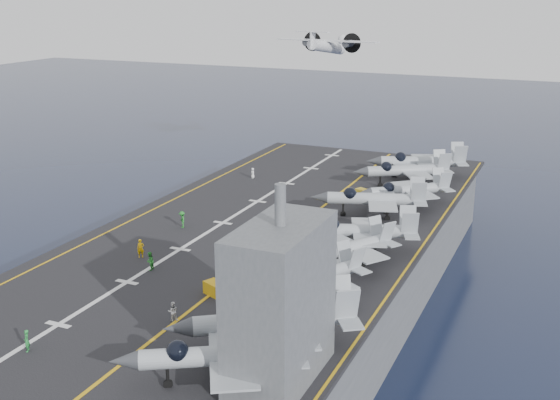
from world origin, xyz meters
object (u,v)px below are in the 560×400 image
at_px(transport_plane, 327,47).
at_px(island_superstructure, 280,285).
at_px(tow_cart_a, 215,288).
at_px(fighter_jet_0, 222,354).

bearing_deg(transport_plane, island_superstructure, -71.83).
bearing_deg(transport_plane, tow_cart_a, -77.33).
bearing_deg(tow_cart_a, island_superstructure, -43.47).
bearing_deg(island_superstructure, transport_plane, 108.17).
bearing_deg(transport_plane, fighter_jet_0, -74.34).
relative_size(fighter_jet_0, tow_cart_a, 7.04).
xyz_separation_m(island_superstructure, transport_plane, (-29.03, 88.42, 9.42)).
distance_m(fighter_jet_0, transport_plane, 95.62).
distance_m(island_superstructure, transport_plane, 93.54).
bearing_deg(tow_cart_a, fighter_jet_0, -59.21).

